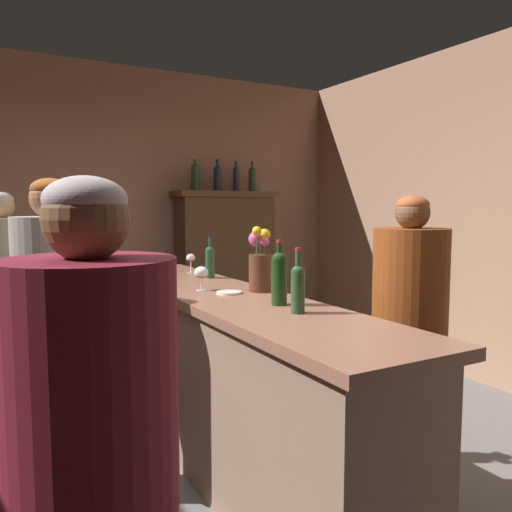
% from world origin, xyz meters
% --- Properties ---
extents(floor, '(7.51, 7.51, 0.00)m').
position_xyz_m(floor, '(0.00, 0.00, 0.00)').
color(floor, slate).
rests_on(floor, ground).
extents(wall_back, '(5.70, 0.12, 2.87)m').
position_xyz_m(wall_back, '(0.00, 2.95, 1.44)').
color(wall_back, '#AB7B61').
rests_on(wall_back, ground).
extents(bar_counter, '(0.61, 2.97, 1.00)m').
position_xyz_m(bar_counter, '(0.31, 0.38, 0.51)').
color(bar_counter, '#8D6E57').
rests_on(bar_counter, ground).
extents(display_cabinet, '(1.11, 0.38, 1.65)m').
position_xyz_m(display_cabinet, '(1.43, 2.67, 0.86)').
color(display_cabinet, '#523824').
rests_on(display_cabinet, ground).
extents(wine_bottle_rose, '(0.06, 0.06, 0.30)m').
position_xyz_m(wine_bottle_rose, '(0.36, -0.30, 1.13)').
color(wine_bottle_rose, '#264C28').
rests_on(wine_bottle_rose, bar_counter).
extents(wine_bottle_chardonnay, '(0.06, 0.06, 0.30)m').
position_xyz_m(wine_bottle_chardonnay, '(0.49, 0.96, 1.13)').
color(wine_bottle_chardonnay, '#22482B').
rests_on(wine_bottle_chardonnay, bar_counter).
extents(wine_bottle_malbec, '(0.08, 0.08, 0.32)m').
position_xyz_m(wine_bottle_malbec, '(0.39, -0.09, 1.15)').
color(wine_bottle_malbec, '#183A17').
rests_on(wine_bottle_malbec, bar_counter).
extents(wine_glass_front, '(0.07, 0.07, 0.14)m').
position_xyz_m(wine_glass_front, '(0.47, 1.28, 1.11)').
color(wine_glass_front, white).
rests_on(wine_glass_front, bar_counter).
extents(wine_glass_mid, '(0.08, 0.08, 0.14)m').
position_xyz_m(wine_glass_mid, '(0.23, 0.51, 1.10)').
color(wine_glass_mid, white).
rests_on(wine_glass_mid, bar_counter).
extents(flower_arrangement, '(0.14, 0.14, 0.38)m').
position_xyz_m(flower_arrangement, '(0.51, 0.31, 1.17)').
color(flower_arrangement, '#522E1F').
rests_on(flower_arrangement, bar_counter).
extents(cheese_plate, '(0.14, 0.14, 0.01)m').
position_xyz_m(cheese_plate, '(0.32, 0.33, 1.01)').
color(cheese_plate, white).
rests_on(cheese_plate, bar_counter).
extents(display_bottle_left, '(0.08, 0.08, 0.34)m').
position_xyz_m(display_bottle_left, '(1.09, 2.67, 1.81)').
color(display_bottle_left, '#274829').
rests_on(display_bottle_left, display_cabinet).
extents(display_bottle_midleft, '(0.08, 0.08, 0.33)m').
position_xyz_m(display_bottle_midleft, '(1.34, 2.67, 1.80)').
color(display_bottle_midleft, '#1D2C3A').
rests_on(display_bottle_midleft, display_cabinet).
extents(display_bottle_center, '(0.06, 0.06, 0.32)m').
position_xyz_m(display_bottle_center, '(1.56, 2.67, 1.80)').
color(display_bottle_center, '#202A35').
rests_on(display_bottle_center, display_cabinet).
extents(display_bottle_midright, '(0.08, 0.08, 0.32)m').
position_xyz_m(display_bottle_midright, '(1.76, 2.67, 1.80)').
color(display_bottle_midright, '#2E482B').
rests_on(display_bottle_midright, display_cabinet).
extents(patron_redhead, '(0.37, 0.37, 1.59)m').
position_xyz_m(patron_redhead, '(-0.75, 1.62, 0.86)').
color(patron_redhead, '#B6AF9B').
rests_on(patron_redhead, ground).
extents(patron_near_entrance, '(0.40, 0.40, 1.63)m').
position_xyz_m(patron_near_entrance, '(-0.58, 0.54, 0.89)').
color(patron_near_entrance, '#293243').
rests_on(patron_near_entrance, ground).
extents(patron_in_grey, '(0.40, 0.40, 1.56)m').
position_xyz_m(patron_in_grey, '(-0.71, -1.04, 0.84)').
color(patron_in_grey, '#B9A68D').
rests_on(patron_in_grey, ground).
extents(bartender, '(0.38, 0.38, 1.55)m').
position_xyz_m(bartender, '(0.98, -0.39, 0.84)').
color(bartender, '#B4A39D').
rests_on(bartender, ground).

